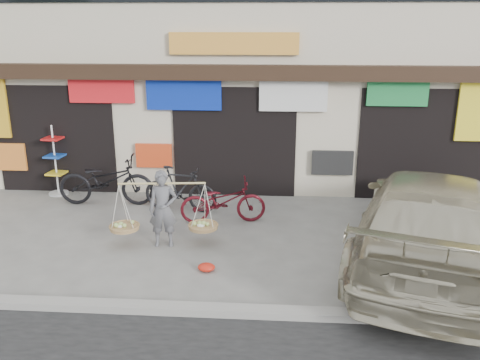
# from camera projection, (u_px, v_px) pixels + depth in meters

# --- Properties ---
(ground) EXTENTS (70.00, 70.00, 0.00)m
(ground) POSITION_uv_depth(u_px,v_px,m) (219.00, 255.00, 9.51)
(ground) COLOR gray
(ground) RESTS_ON ground
(kerb) EXTENTS (70.00, 0.25, 0.12)m
(kerb) POSITION_uv_depth(u_px,v_px,m) (205.00, 310.00, 7.59)
(kerb) COLOR gray
(kerb) RESTS_ON ground
(shophouse_block) EXTENTS (14.00, 6.32, 7.00)m
(shophouse_block) POSITION_uv_depth(u_px,v_px,m) (242.00, 48.00, 14.59)
(shophouse_block) COLOR beige
(shophouse_block) RESTS_ON ground
(street_vendor) EXTENTS (2.07, 0.71, 1.50)m
(street_vendor) POSITION_uv_depth(u_px,v_px,m) (163.00, 212.00, 9.73)
(street_vendor) COLOR #5D5C61
(street_vendor) RESTS_ON ground
(bike_0) EXTENTS (2.29, 0.89, 1.18)m
(bike_0) POSITION_uv_depth(u_px,v_px,m) (106.00, 181.00, 11.98)
(bike_0) COLOR black
(bike_0) RESTS_ON ground
(bike_1) EXTENTS (1.81, 0.83, 1.05)m
(bike_1) POSITION_uv_depth(u_px,v_px,m) (180.00, 189.00, 11.60)
(bike_1) COLOR black
(bike_1) RESTS_ON ground
(bike_2) EXTENTS (1.92, 0.93, 0.97)m
(bike_2) POSITION_uv_depth(u_px,v_px,m) (223.00, 201.00, 10.93)
(bike_2) COLOR #4E0D15
(bike_2) RESTS_ON ground
(suv) EXTENTS (4.08, 6.30, 1.70)m
(suv) POSITION_uv_depth(u_px,v_px,m) (430.00, 220.00, 8.91)
(suv) COLOR #C0B89B
(suv) RESTS_ON ground
(display_rack) EXTENTS (0.49, 0.49, 1.77)m
(display_rack) POSITION_uv_depth(u_px,v_px,m) (56.00, 167.00, 12.66)
(display_rack) COLOR silver
(display_rack) RESTS_ON ground
(red_bag) EXTENTS (0.31, 0.25, 0.14)m
(red_bag) POSITION_uv_depth(u_px,v_px,m) (206.00, 267.00, 8.88)
(red_bag) COLOR red
(red_bag) RESTS_ON ground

